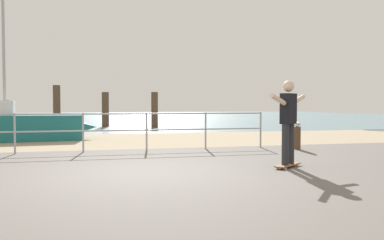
{
  "coord_description": "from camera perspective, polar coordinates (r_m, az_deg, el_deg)",
  "views": [
    {
      "loc": [
        -0.74,
        -7.13,
        1.26
      ],
      "look_at": [
        1.47,
        2.0,
        0.9
      ],
      "focal_mm": 37.18,
      "sensor_mm": 36.0,
      "label": 1
    }
  ],
  "objects": [
    {
      "name": "sailboat",
      "position": [
        14.92,
        -23.49,
        -0.83
      ],
      "size": [
        5.04,
        1.87,
        5.1
      ],
      "color": "#19666B",
      "rests_on": "ground"
    },
    {
      "name": "beach_strip",
      "position": [
        14.21,
        -10.59,
        -2.93
      ],
      "size": [
        24.0,
        6.0,
        0.04
      ],
      "primitive_type": "cube",
      "color": "tan",
      "rests_on": "ground"
    },
    {
      "name": "railing_fence",
      "position": [
        10.81,
        -19.76,
        -0.9
      ],
      "size": [
        11.68,
        0.05,
        1.05
      ],
      "color": "#9EA0A5",
      "rests_on": "ground"
    },
    {
      "name": "skateboarder",
      "position": [
        8.05,
        13.65,
        0.41
      ],
      "size": [
        1.2,
        0.95,
        1.65
      ],
      "color": "#26262B",
      "rests_on": "skateboard"
    },
    {
      "name": "groyne_post_0",
      "position": [
        23.46,
        -25.1,
        0.75
      ],
      "size": [
        0.26,
        0.26,
        1.5
      ],
      "primitive_type": "cylinder",
      "color": "#513826",
      "rests_on": "ground"
    },
    {
      "name": "ground_plane",
      "position": [
        6.31,
        -6.72,
        -9.35
      ],
      "size": [
        24.0,
        10.0,
        0.04
      ],
      "primitive_type": "cube",
      "color": "#605B56",
      "rests_on": "ground"
    },
    {
      "name": "skateboard",
      "position": [
        8.13,
        13.59,
        -6.3
      ],
      "size": [
        0.76,
        0.65,
        0.08
      ],
      "color": "brown",
      "rests_on": "ground"
    },
    {
      "name": "sea_surface",
      "position": [
        42.16,
        -12.6,
        0.43
      ],
      "size": [
        72.0,
        50.0,
        0.04
      ],
      "primitive_type": "cube",
      "color": "slate",
      "rests_on": "ground"
    },
    {
      "name": "groyne_post_3",
      "position": [
        21.8,
        -5.39,
        1.44
      ],
      "size": [
        0.37,
        0.37,
        1.96
      ],
      "primitive_type": "cylinder",
      "color": "#513826",
      "rests_on": "ground"
    },
    {
      "name": "bollard_short",
      "position": [
        11.44,
        14.87,
        -2.56
      ],
      "size": [
        0.18,
        0.18,
        0.65
      ],
      "primitive_type": "cylinder",
      "color": "#513826",
      "rests_on": "ground"
    },
    {
      "name": "seagull",
      "position": [
        11.43,
        14.88,
        -0.55
      ],
      "size": [
        0.22,
        0.48,
        0.18
      ],
      "color": "white",
      "rests_on": "bollard_short"
    },
    {
      "name": "groyne_post_2",
      "position": [
        23.12,
        -12.32,
        1.47
      ],
      "size": [
        0.39,
        0.39,
        1.98
      ],
      "primitive_type": "cylinder",
      "color": "#513826",
      "rests_on": "ground"
    },
    {
      "name": "groyne_post_1",
      "position": [
        22.86,
        -18.83,
        1.84
      ],
      "size": [
        0.39,
        0.39,
        2.33
      ],
      "primitive_type": "cylinder",
      "color": "#513826",
      "rests_on": "ground"
    }
  ]
}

